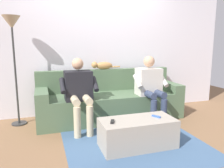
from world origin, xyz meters
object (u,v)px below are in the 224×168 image
(couch, at_px, (110,102))
(person_left_seated, at_px, (150,85))
(person_right_seated, at_px, (79,89))
(floor_lamp, at_px, (12,34))
(remote_black, at_px, (112,122))
(cat_on_backrest, at_px, (102,65))
(remote_blue, at_px, (156,116))
(coffee_table, at_px, (137,133))

(couch, bearing_deg, person_left_seated, 149.25)
(couch, height_order, person_left_seated, person_left_seated)
(person_right_seated, bearing_deg, floor_lamp, -28.64)
(floor_lamp, bearing_deg, person_left_seated, 166.65)
(couch, distance_m, remote_black, 1.25)
(person_left_seated, bearing_deg, cat_on_backrest, -43.34)
(couch, height_order, remote_blue, couch)
(couch, bearing_deg, person_right_seated, 30.84)
(couch, height_order, coffee_table, couch)
(couch, distance_m, person_left_seated, 0.77)
(person_left_seated, xyz_separation_m, remote_black, (0.94, 0.84, -0.26))
(coffee_table, bearing_deg, person_right_seated, -54.32)
(person_left_seated, relative_size, person_right_seated, 1.01)
(person_left_seated, bearing_deg, remote_black, 42.02)
(remote_blue, bearing_deg, person_right_seated, 14.97)
(coffee_table, distance_m, floor_lamp, 2.39)
(cat_on_backrest, bearing_deg, coffee_table, 92.58)
(couch, distance_m, person_right_seated, 0.77)
(remote_black, relative_size, floor_lamp, 0.07)
(couch, bearing_deg, floor_lamp, -5.53)
(cat_on_backrest, xyz_separation_m, remote_blue, (-0.33, 1.46, -0.54))
(person_left_seated, distance_m, remote_black, 1.29)
(coffee_table, height_order, person_left_seated, person_left_seated)
(couch, xyz_separation_m, cat_on_backrest, (0.07, -0.27, 0.62))
(couch, relative_size, coffee_table, 2.61)
(remote_black, bearing_deg, remote_blue, -66.00)
(couch, distance_m, remote_blue, 1.22)
(remote_blue, relative_size, floor_lamp, 0.07)
(cat_on_backrest, relative_size, floor_lamp, 0.31)
(floor_lamp, bearing_deg, remote_blue, 143.29)
(person_left_seated, height_order, floor_lamp, floor_lamp)
(couch, xyz_separation_m, person_right_seated, (0.60, 0.36, 0.33))
(remote_black, distance_m, floor_lamp, 2.09)
(remote_blue, bearing_deg, person_left_seated, -53.17)
(couch, height_order, floor_lamp, floor_lamp)
(person_left_seated, bearing_deg, person_right_seated, 0.06)
(cat_on_backrest, height_order, remote_black, cat_on_backrest)
(person_left_seated, height_order, person_right_seated, person_left_seated)
(person_right_seated, distance_m, remote_blue, 1.22)
(coffee_table, bearing_deg, cat_on_backrest, -87.42)
(person_right_seated, height_order, remote_blue, person_right_seated)
(person_left_seated, distance_m, person_right_seated, 1.20)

